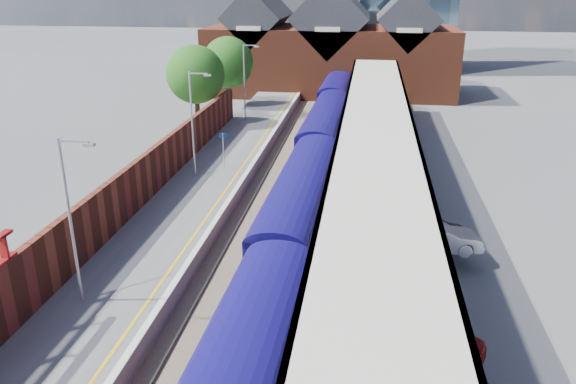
% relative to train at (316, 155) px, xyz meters
% --- Properties ---
extents(ground, '(240.00, 240.00, 0.00)m').
position_rel_train_xyz_m(ground, '(-1.49, 5.80, -2.12)').
color(ground, '#5B5B5E').
rests_on(ground, ground).
extents(ballast_bed, '(6.00, 76.00, 0.06)m').
position_rel_train_xyz_m(ballast_bed, '(-1.49, -4.20, -2.09)').
color(ballast_bed, '#473D33').
rests_on(ballast_bed, ground).
extents(rails, '(4.51, 76.00, 0.14)m').
position_rel_train_xyz_m(rails, '(-1.49, -4.20, -2.00)').
color(rails, slate).
rests_on(rails, ground).
extents(left_platform, '(5.00, 76.00, 1.00)m').
position_rel_train_xyz_m(left_platform, '(-6.99, -4.20, -1.62)').
color(left_platform, '#565659').
rests_on(left_platform, ground).
extents(right_platform, '(6.00, 76.00, 1.00)m').
position_rel_train_xyz_m(right_platform, '(4.51, -4.20, -1.62)').
color(right_platform, '#565659').
rests_on(right_platform, ground).
extents(coping_left, '(0.30, 76.00, 0.05)m').
position_rel_train_xyz_m(coping_left, '(-4.64, -4.20, -1.10)').
color(coping_left, silver).
rests_on(coping_left, left_platform).
extents(coping_right, '(0.30, 76.00, 0.05)m').
position_rel_train_xyz_m(coping_right, '(1.66, -4.20, -1.10)').
color(coping_right, silver).
rests_on(coping_right, right_platform).
extents(yellow_line, '(0.14, 76.00, 0.01)m').
position_rel_train_xyz_m(yellow_line, '(-5.24, -4.20, -1.12)').
color(yellow_line, yellow).
rests_on(yellow_line, left_platform).
extents(train, '(3.16, 65.96, 3.45)m').
position_rel_train_xyz_m(train, '(0.00, 0.00, 0.00)').
color(train, '#130D5C').
rests_on(train, ground).
extents(canopy, '(4.50, 52.00, 4.48)m').
position_rel_train_xyz_m(canopy, '(3.99, -2.25, 3.13)').
color(canopy, navy).
rests_on(canopy, right_platform).
extents(lamp_post_b, '(1.48, 0.18, 7.00)m').
position_rel_train_xyz_m(lamp_post_b, '(-7.86, -18.20, 2.87)').
color(lamp_post_b, '#A5A8AA').
rests_on(lamp_post_b, left_platform).
extents(lamp_post_c, '(1.48, 0.18, 7.00)m').
position_rel_train_xyz_m(lamp_post_c, '(-7.86, -2.20, 2.87)').
color(lamp_post_c, '#A5A8AA').
rests_on(lamp_post_c, left_platform).
extents(lamp_post_d, '(1.48, 0.18, 7.00)m').
position_rel_train_xyz_m(lamp_post_d, '(-7.86, 13.80, 2.87)').
color(lamp_post_d, '#A5A8AA').
rests_on(lamp_post_d, left_platform).
extents(platform_sign, '(0.55, 0.08, 2.50)m').
position_rel_train_xyz_m(platform_sign, '(-6.49, -0.20, 0.57)').
color(platform_sign, '#A5A8AA').
rests_on(platform_sign, left_platform).
extents(brick_wall, '(0.35, 50.00, 3.86)m').
position_rel_train_xyz_m(brick_wall, '(-9.59, -10.66, 0.33)').
color(brick_wall, brown).
rests_on(brick_wall, left_platform).
extents(station_building, '(30.00, 12.12, 13.78)m').
position_rel_train_xyz_m(station_building, '(-1.49, 33.80, 3.33)').
color(station_building, brown).
rests_on(station_building, ground).
extents(tree_near, '(5.20, 5.20, 8.10)m').
position_rel_train_xyz_m(tree_near, '(-11.84, 11.71, 3.23)').
color(tree_near, '#382314').
rests_on(tree_near, ground).
extents(tree_far, '(5.20, 5.20, 8.10)m').
position_rel_train_xyz_m(tree_far, '(-10.84, 19.71, 3.23)').
color(tree_far, '#382314').
rests_on(tree_far, ground).
extents(parked_car_red, '(4.48, 3.20, 1.42)m').
position_rel_train_xyz_m(parked_car_red, '(5.91, -19.59, -0.41)').
color(parked_car_red, maroon).
rests_on(parked_car_red, right_platform).
extents(parked_car_silver, '(4.65, 2.41, 1.46)m').
position_rel_train_xyz_m(parked_car_silver, '(7.01, -11.55, -0.39)').
color(parked_car_silver, '#BABBBF').
rests_on(parked_car_silver, right_platform).
extents(parked_car_dark, '(4.62, 2.43, 1.28)m').
position_rel_train_xyz_m(parked_car_dark, '(6.79, -10.14, -0.48)').
color(parked_car_dark, black).
rests_on(parked_car_dark, right_platform).
extents(parked_car_blue, '(4.93, 3.46, 1.25)m').
position_rel_train_xyz_m(parked_car_blue, '(5.15, -15.15, -0.50)').
color(parked_car_blue, navy).
rests_on(parked_car_blue, right_platform).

